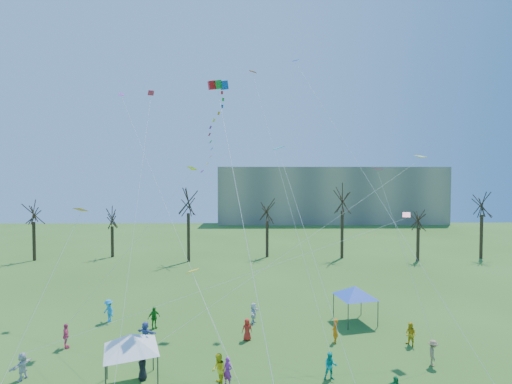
{
  "coord_description": "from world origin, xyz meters",
  "views": [
    {
      "loc": [
        0.62,
        -15.87,
        11.73
      ],
      "look_at": [
        0.89,
        5.0,
        11.0
      ],
      "focal_mm": 25.0,
      "sensor_mm": 36.0,
      "label": 1
    }
  ],
  "objects_px": {
    "canopy_tent_white": "(131,342)",
    "canopy_tent_blue": "(355,292)",
    "distant_building": "(329,195)",
    "big_box_kite": "(216,133)"
  },
  "relations": [
    {
      "from": "big_box_kite",
      "to": "canopy_tent_blue",
      "type": "xyz_separation_m",
      "value": [
        11.05,
        2.88,
        -12.57
      ]
    },
    {
      "from": "canopy_tent_blue",
      "to": "distant_building",
      "type": "bearing_deg",
      "value": 79.45
    },
    {
      "from": "canopy_tent_white",
      "to": "canopy_tent_blue",
      "type": "distance_m",
      "value": 17.74
    },
    {
      "from": "distant_building",
      "to": "canopy_tent_blue",
      "type": "relative_size",
      "value": 15.4
    },
    {
      "from": "distant_building",
      "to": "big_box_kite",
      "type": "relative_size",
      "value": 2.85
    },
    {
      "from": "distant_building",
      "to": "big_box_kite",
      "type": "distance_m",
      "value": 76.18
    },
    {
      "from": "canopy_tent_blue",
      "to": "big_box_kite",
      "type": "bearing_deg",
      "value": -165.42
    },
    {
      "from": "distant_building",
      "to": "canopy_tent_white",
      "type": "xyz_separation_m",
      "value": [
        -28.19,
        -77.99,
        -4.93
      ]
    },
    {
      "from": "canopy_tent_white",
      "to": "canopy_tent_blue",
      "type": "height_order",
      "value": "canopy_tent_white"
    },
    {
      "from": "big_box_kite",
      "to": "distant_building",
      "type": "bearing_deg",
      "value": 71.61
    }
  ]
}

